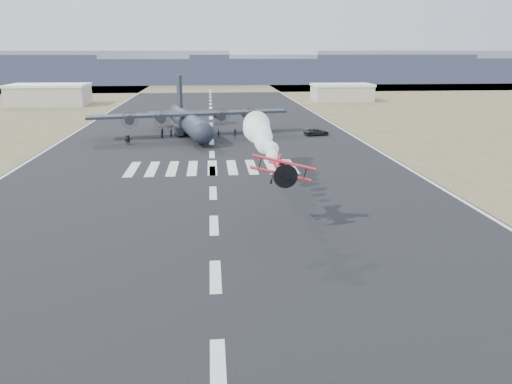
{
  "coord_description": "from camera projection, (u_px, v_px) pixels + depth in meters",
  "views": [
    {
      "loc": [
        -0.06,
        -24.2,
        17.21
      ],
      "look_at": [
        4.13,
        21.97,
        4.0
      ],
      "focal_mm": 35.0,
      "sensor_mm": 36.0,
      "label": 1
    }
  ],
  "objects": [
    {
      "name": "ground",
      "position": [
        218.0,
        369.0,
        27.9
      ],
      "size": [
        500.0,
        500.0,
        0.0
      ],
      "primitive_type": "plane",
      "color": "black",
      "rests_on": "ground"
    },
    {
      "name": "scrub_far",
      "position": [
        210.0,
        86.0,
        248.18
      ],
      "size": [
        500.0,
        80.0,
        0.0
      ],
      "primitive_type": "cube",
      "color": "brown",
      "rests_on": "ground"
    },
    {
      "name": "runway_markings",
      "position": [
        212.0,
        154.0,
        85.36
      ],
      "size": [
        60.0,
        260.0,
        0.01
      ],
      "primitive_type": null,
      "color": "silver",
      "rests_on": "ground"
    },
    {
      "name": "ridge_seg_c",
      "position": [
        89.0,
        67.0,
        268.93
      ],
      "size": [
        150.0,
        50.0,
        17.0
      ],
      "primitive_type": "cube",
      "color": "slate",
      "rests_on": "ground"
    },
    {
      "name": "ridge_seg_d",
      "position": [
        210.0,
        70.0,
        275.13
      ],
      "size": [
        150.0,
        50.0,
        13.0
      ],
      "primitive_type": "cube",
      "color": "slate",
      "rests_on": "ground"
    },
    {
      "name": "ridge_seg_e",
      "position": [
        325.0,
        68.0,
        280.51
      ],
      "size": [
        150.0,
        50.0,
        15.0
      ],
      "primitive_type": "cube",
      "color": "slate",
      "rests_on": "ground"
    },
    {
      "name": "ridge_seg_f",
      "position": [
        437.0,
        66.0,
        285.9
      ],
      "size": [
        150.0,
        50.0,
        17.0
      ],
      "primitive_type": "cube",
      "color": "slate",
      "rests_on": "ground"
    },
    {
      "name": "hangar_left",
      "position": [
        49.0,
        94.0,
        161.32
      ],
      "size": [
        24.5,
        14.5,
        6.7
      ],
      "color": "#A19D8F",
      "rests_on": "ground"
    },
    {
      "name": "hangar_right",
      "position": [
        342.0,
        92.0,
        174.74
      ],
      "size": [
        20.5,
        12.5,
        5.9
      ],
      "color": "#A19D8F",
      "rests_on": "ground"
    },
    {
      "name": "aerobatic_biplane",
      "position": [
        282.0,
        169.0,
        49.03
      ],
      "size": [
        6.32,
        5.77,
        3.21
      ],
      "rotation": [
        0.0,
        0.24,
        0.0
      ],
      "color": "#B10B2D"
    },
    {
      "name": "smoke_trail",
      "position": [
        259.0,
        131.0,
        70.9
      ],
      "size": [
        4.08,
        27.52,
        4.08
      ],
      "rotation": [
        0.0,
        0.0,
        0.0
      ],
      "color": "white"
    },
    {
      "name": "transport_aircraft",
      "position": [
        189.0,
        120.0,
        104.67
      ],
      "size": [
        40.85,
        33.44,
        11.84
      ],
      "rotation": [
        0.0,
        0.0,
        0.21
      ],
      "color": "black",
      "rests_on": "ground"
    },
    {
      "name": "support_vehicle",
      "position": [
        316.0,
        132.0,
        104.34
      ],
      "size": [
        5.6,
        3.32,
        1.46
      ],
      "primitive_type": "imported",
      "rotation": [
        0.0,
        0.0,
        1.75
      ],
      "color": "black",
      "rests_on": "ground"
    },
    {
      "name": "crew_a",
      "position": [
        171.0,
        134.0,
        101.79
      ],
      "size": [
        0.7,
        0.74,
        1.6
      ],
      "primitive_type": "imported",
      "rotation": [
        0.0,
        0.0,
        4.23
      ],
      "color": "black",
      "rests_on": "ground"
    },
    {
      "name": "crew_b",
      "position": [
        194.0,
        136.0,
        98.22
      ],
      "size": [
        0.8,
        1.01,
        1.83
      ],
      "primitive_type": "imported",
      "rotation": [
        0.0,
        0.0,
        5.03
      ],
      "color": "black",
      "rests_on": "ground"
    },
    {
      "name": "crew_c",
      "position": [
        235.0,
        133.0,
        101.48
      ],
      "size": [
        1.29,
        0.86,
        1.82
      ],
      "primitive_type": "imported",
      "rotation": [
        0.0,
        0.0,
        0.29
      ],
      "color": "black",
      "rests_on": "ground"
    },
    {
      "name": "crew_d",
      "position": [
        219.0,
        134.0,
        101.69
      ],
      "size": [
        0.62,
        1.01,
        1.62
      ],
      "primitive_type": "imported",
      "rotation": [
        0.0,
        0.0,
        1.71
      ],
      "color": "black",
      "rests_on": "ground"
    },
    {
      "name": "crew_e",
      "position": [
        203.0,
        136.0,
        98.47
      ],
      "size": [
        1.06,
        0.84,
        1.88
      ],
      "primitive_type": "imported",
      "rotation": [
        0.0,
        0.0,
        5.94
      ],
      "color": "black",
      "rests_on": "ground"
    },
    {
      "name": "crew_f",
      "position": [
        128.0,
        140.0,
        93.95
      ],
      "size": [
        1.82,
        1.0,
        1.86
      ],
      "primitive_type": "imported",
      "rotation": [
        0.0,
        0.0,
        3.41
      ],
      "color": "black",
      "rests_on": "ground"
    },
    {
      "name": "crew_g",
      "position": [
        126.0,
        140.0,
        94.96
      ],
      "size": [
        0.6,
        0.49,
        1.62
      ],
      "primitive_type": "imported",
      "rotation": [
        0.0,
        0.0,
        6.27
      ],
      "color": "black",
      "rests_on": "ground"
    },
    {
      "name": "crew_h",
      "position": [
        163.0,
        133.0,
        101.19
      ],
      "size": [
        0.81,
        1.05,
        1.9
      ],
      "primitive_type": "imported",
      "rotation": [
        0.0,
        0.0,
        1.28
      ],
      "color": "black",
      "rests_on": "ground"
    }
  ]
}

